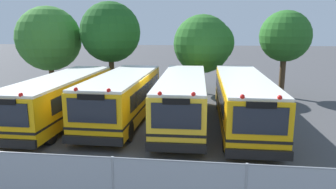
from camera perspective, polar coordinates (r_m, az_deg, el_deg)
ground_plane at (r=17.43m, az=-3.11°, el=-5.07°), size 160.00×160.00×0.00m
school_bus_0 at (r=18.47m, az=-18.70°, el=-0.33°), size 2.57×10.33×2.60m
school_bus_1 at (r=17.52m, az=-8.21°, el=-0.26°), size 2.72×9.44×2.72m
school_bus_2 at (r=16.95m, az=2.67°, el=-0.56°), size 2.65×10.16×2.72m
school_bus_3 at (r=16.93m, az=13.42°, el=-0.84°), size 2.55×10.58×2.75m
tree_0 at (r=27.27m, az=-20.55°, el=9.48°), size 5.15×5.15×6.84m
tree_1 at (r=25.41m, az=-10.41°, el=11.24°), size 4.72×4.72×7.15m
tree_2 at (r=24.88m, az=6.81°, el=9.15°), size 4.72×4.52×6.16m
tree_3 at (r=24.85m, az=20.24°, el=9.90°), size 3.72×3.72×6.39m
chainlink_fence at (r=8.95m, az=-20.19°, el=-15.77°), size 16.24×0.07×2.01m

